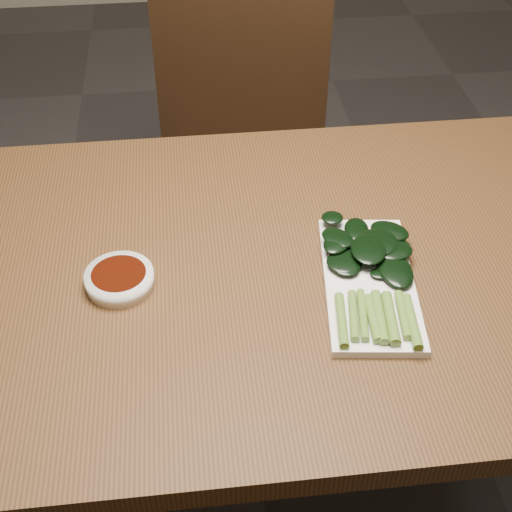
% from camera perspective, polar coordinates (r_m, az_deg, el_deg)
% --- Properties ---
extents(ground, '(6.00, 6.00, 0.00)m').
position_cam_1_polar(ground, '(1.76, 0.63, -18.94)').
color(ground, '#302D2D').
rests_on(ground, ground).
extents(table, '(1.40, 0.80, 0.75)m').
position_cam_1_polar(table, '(1.22, 0.86, -2.97)').
color(table, '#472C14').
rests_on(table, ground).
extents(chair_far, '(0.55, 0.55, 0.89)m').
position_cam_1_polar(chair_far, '(1.89, -1.65, 7.98)').
color(chair_far, black).
rests_on(chair_far, ground).
extents(sauce_bowl, '(0.11, 0.11, 0.03)m').
position_cam_1_polar(sauce_bowl, '(1.14, -10.87, -1.82)').
color(sauce_bowl, white).
rests_on(sauce_bowl, table).
extents(serving_plate, '(0.17, 0.31, 0.01)m').
position_cam_1_polar(serving_plate, '(1.13, 9.02, -2.12)').
color(serving_plate, white).
rests_on(serving_plate, table).
extents(gai_lan, '(0.17, 0.31, 0.02)m').
position_cam_1_polar(gai_lan, '(1.14, 9.34, -0.89)').
color(gai_lan, olive).
rests_on(gai_lan, serving_plate).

